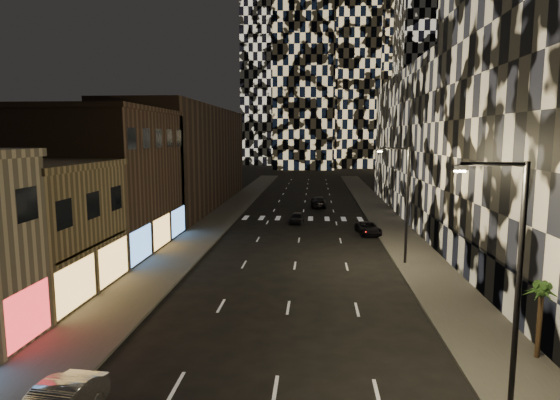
% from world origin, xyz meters
% --- Properties ---
extents(sidewalk_left, '(4.00, 120.00, 0.15)m').
position_xyz_m(sidewalk_left, '(-10.00, 50.00, 0.07)').
color(sidewalk_left, '#47443F').
rests_on(sidewalk_left, ground).
extents(sidewalk_right, '(4.00, 120.00, 0.15)m').
position_xyz_m(sidewalk_right, '(10.00, 50.00, 0.07)').
color(sidewalk_right, '#47443F').
rests_on(sidewalk_right, ground).
extents(curb_left, '(0.20, 120.00, 0.15)m').
position_xyz_m(curb_left, '(-7.90, 50.00, 0.07)').
color(curb_left, '#4C4C47').
rests_on(curb_left, ground).
extents(curb_right, '(0.20, 120.00, 0.15)m').
position_xyz_m(curb_right, '(7.90, 50.00, 0.07)').
color(curb_right, '#4C4C47').
rests_on(curb_right, ground).
extents(retail_tan, '(10.00, 10.00, 8.00)m').
position_xyz_m(retail_tan, '(-17.00, 21.00, 4.00)').
color(retail_tan, olive).
rests_on(retail_tan, ground).
extents(retail_brown, '(10.00, 15.00, 12.00)m').
position_xyz_m(retail_brown, '(-17.00, 33.50, 6.00)').
color(retail_brown, '#463327').
rests_on(retail_brown, ground).
extents(retail_filler_left, '(10.00, 40.00, 14.00)m').
position_xyz_m(retail_filler_left, '(-17.00, 60.00, 7.00)').
color(retail_filler_left, '#463327').
rests_on(retail_filler_left, ground).
extents(midrise_base, '(0.60, 25.00, 3.00)m').
position_xyz_m(midrise_base, '(12.30, 24.50, 1.50)').
color(midrise_base, '#383838').
rests_on(midrise_base, ground).
extents(midrise_filler_right, '(16.00, 40.00, 18.00)m').
position_xyz_m(midrise_filler_right, '(20.00, 57.00, 9.00)').
color(midrise_filler_right, '#232326').
rests_on(midrise_filler_right, ground).
extents(tower_center_low, '(18.00, 18.00, 95.00)m').
position_xyz_m(tower_center_low, '(-2.00, 140.00, 47.50)').
color(tower_center_low, black).
rests_on(tower_center_low, ground).
extents(streetlight_near, '(2.55, 0.25, 9.00)m').
position_xyz_m(streetlight_near, '(8.35, 10.00, 5.35)').
color(streetlight_near, black).
rests_on(streetlight_near, sidewalk_right).
extents(streetlight_far, '(2.55, 0.25, 9.00)m').
position_xyz_m(streetlight_far, '(8.35, 30.00, 5.35)').
color(streetlight_far, black).
rests_on(streetlight_far, sidewalk_right).
extents(car_dark_midlane, '(1.70, 3.70, 1.23)m').
position_xyz_m(car_dark_midlane, '(-0.56, 46.97, 0.61)').
color(car_dark_midlane, black).
rests_on(car_dark_midlane, ground).
extents(car_dark_oncoming, '(2.24, 5.19, 1.49)m').
position_xyz_m(car_dark_oncoming, '(2.03, 59.67, 0.74)').
color(car_dark_oncoming, black).
rests_on(car_dark_oncoming, ground).
extents(car_dark_rightlane, '(2.58, 4.66, 1.23)m').
position_xyz_m(car_dark_rightlane, '(7.00, 41.34, 0.62)').
color(car_dark_rightlane, black).
rests_on(car_dark_rightlane, ground).
extents(palm_tree, '(1.78, 1.78, 3.50)m').
position_xyz_m(palm_tree, '(11.50, 14.35, 3.04)').
color(palm_tree, '#47331E').
rests_on(palm_tree, sidewalk_right).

